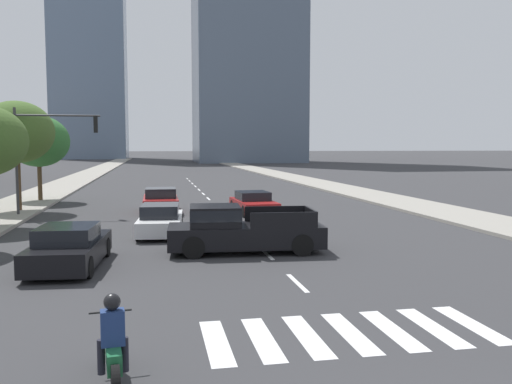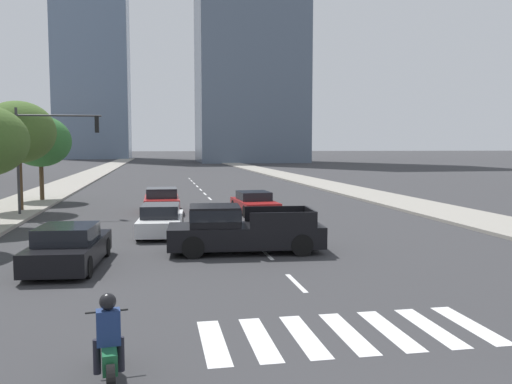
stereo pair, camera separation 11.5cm
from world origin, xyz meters
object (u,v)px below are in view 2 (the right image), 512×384
motorcycle_lead (109,349)px  sedan_black_1 (69,248)px  sedan_red_3 (162,201)px  traffic_signal_far (50,141)px  sedan_red_2 (254,203)px  pickup_truck (238,230)px  sedan_white_0 (161,220)px  street_tree_third (18,132)px  street_tree_fourth (40,141)px

motorcycle_lead → sedan_black_1: (-1.92, 8.68, 0.03)m
sedan_black_1 → sedan_red_3: bearing=-7.7°
traffic_signal_far → sedan_red_2: bearing=-4.9°
sedan_black_1 → sedan_red_2: bearing=-29.2°
motorcycle_lead → sedan_red_2: bearing=-23.2°
sedan_black_1 → traffic_signal_far: (-2.85, 12.93, 3.40)m
pickup_truck → traffic_signal_far: traffic_signal_far is taller
sedan_white_0 → street_tree_third: 12.57m
motorcycle_lead → pickup_truck: size_ratio=0.37×
traffic_signal_far → motorcycle_lead: bearing=-77.5°
sedan_red_3 → traffic_signal_far: 6.75m
street_tree_fourth → sedan_red_3: bearing=-42.2°
sedan_white_0 → sedan_black_1: size_ratio=1.02×
pickup_truck → sedan_red_3: pickup_truck is taller
sedan_white_0 → sedan_black_1: bearing=158.3°
sedan_red_2 → street_tree_third: 13.83m
pickup_truck → traffic_signal_far: (-8.34, 11.59, 3.20)m
traffic_signal_far → sedan_black_1: bearing=-77.6°
sedan_black_1 → street_tree_third: bearing=22.7°
street_tree_third → street_tree_fourth: size_ratio=1.09×
pickup_truck → motorcycle_lead: bearing=74.5°
pickup_truck → sedan_black_1: 5.66m
traffic_signal_far → street_tree_third: street_tree_third is taller
motorcycle_lead → pickup_truck: 10.64m
pickup_truck → traffic_signal_far: bearing=-50.2°
sedan_white_0 → sedan_red_2: 8.05m
sedan_red_3 → traffic_signal_far: size_ratio=0.77×
pickup_truck → sedan_black_1: size_ratio=1.20×
sedan_white_0 → traffic_signal_far: (-5.71, 7.10, 3.42)m
motorcycle_lead → sedan_red_3: motorcycle_lead is taller
sedan_white_0 → street_tree_third: street_tree_third is taller
sedan_white_0 → traffic_signal_far: bearing=43.2°
motorcycle_lead → pickup_truck: bearing=-26.3°
motorcycle_lead → traffic_signal_far: traffic_signal_far is taller
motorcycle_lead → sedan_black_1: bearing=5.8°
pickup_truck → street_tree_fourth: bearing=-57.7°
sedan_black_1 → sedan_red_2: sedan_black_1 is taller
sedan_white_0 → street_tree_third: (-7.75, 9.09, 3.92)m
sedan_black_1 → street_tree_third: 16.18m
sedan_red_3 → traffic_signal_far: traffic_signal_far is taller
sedan_white_0 → street_tree_fourth: street_tree_fourth is taller
sedan_red_3 → street_tree_third: size_ratio=0.71×
motorcycle_lead → sedan_white_0: motorcycle_lead is taller
sedan_black_1 → sedan_red_3: 13.88m
motorcycle_lead → sedan_red_3: size_ratio=0.48×
traffic_signal_far → street_tree_fourth: size_ratio=1.00×
motorcycle_lead → street_tree_third: (-6.81, 23.59, 3.93)m
sedan_red_2 → street_tree_third: (-12.93, 2.92, 3.95)m
pickup_truck → sedan_white_0: 5.21m
traffic_signal_far → street_tree_fourth: 8.02m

